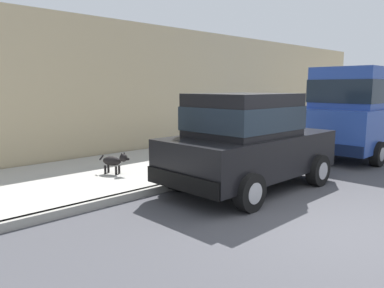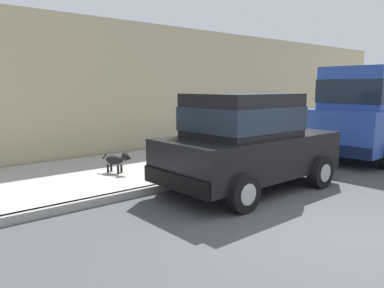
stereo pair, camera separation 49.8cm
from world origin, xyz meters
TOP-DOWN VIEW (x-y plane):
  - ground_plane at (0.00, 0.00)m, footprint 80.00×80.00m
  - curb at (-3.20, 0.00)m, footprint 0.16×64.00m
  - sidewalk at (-5.00, 0.00)m, footprint 3.60×64.00m
  - car_black_hatchback at (-2.20, 0.65)m, footprint 1.98×3.81m
  - car_blue_van at (-2.20, 6.18)m, footprint 2.24×4.95m
  - dog_black at (-4.59, -0.86)m, footprint 0.70×0.40m
  - building_facade at (-7.10, 4.90)m, footprint 0.50×20.00m

SIDE VIEW (x-z plane):
  - ground_plane at x=0.00m, z-range 0.00..0.00m
  - curb at x=-3.20m, z-range 0.00..0.14m
  - sidewalk at x=-5.00m, z-range 0.00..0.14m
  - dog_black at x=-4.59m, z-range 0.18..0.67m
  - car_black_hatchback at x=-2.20m, z-range 0.04..1.92m
  - car_blue_van at x=-2.20m, z-range 0.13..2.65m
  - building_facade at x=-7.10m, z-range 0.00..3.84m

